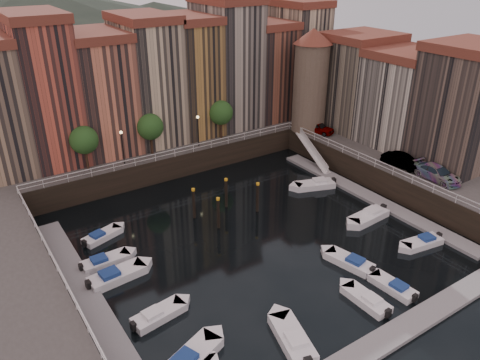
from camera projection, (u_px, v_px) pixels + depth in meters
ground at (249, 237)px, 46.58m from camera, size 200.00×200.00×0.00m
quay_far at (144, 143)px, 65.40m from camera, size 80.00×20.00×3.00m
quay_right at (442, 166)px, 58.35m from camera, size 20.00×36.00×3.00m
dock_left at (91, 301)px, 37.69m from camera, size 2.00×28.00×0.35m
dock_right at (370, 197)px, 53.81m from camera, size 2.00×28.00×0.35m
dock_near at (382, 342)px, 33.77m from camera, size 30.00×2.00×0.35m
mountains at (24, 25)px, 126.38m from camera, size 145.00×100.00×18.00m
far_terrace at (168, 76)px, 61.04m from camera, size 48.70×10.30×17.50m
right_terrace at (407, 94)px, 58.42m from camera, size 9.30×24.30×14.00m
corner_tower at (311, 79)px, 62.93m from camera, size 5.20×5.20×13.80m
promenade_trees at (155, 126)px, 56.67m from camera, size 21.20×3.20×5.20m
street_lamps at (162, 133)px, 56.39m from camera, size 10.36×0.36×4.18m
railings at (223, 185)px, 48.58m from camera, size 36.08×34.04×0.52m
gangway at (313, 151)px, 61.74m from camera, size 2.78×8.32×3.73m
mooring_pilings at (224, 202)px, 49.62m from camera, size 6.74×3.68×3.78m
boat_left_0 at (190, 359)px, 32.02m from camera, size 5.34×3.56×1.21m
boat_left_1 at (158, 315)px, 36.01m from camera, size 4.63×2.24×1.04m
boat_left_2 at (116, 276)px, 40.29m from camera, size 5.31×2.34×1.20m
boat_left_3 at (105, 261)px, 42.27m from camera, size 4.57×1.75×1.05m
boat_left_4 at (102, 236)px, 46.10m from camera, size 4.29×2.68×0.96m
boat_right_0 at (423, 242)px, 45.08m from camera, size 4.52×2.23×1.02m
boat_right_2 at (369, 216)px, 49.41m from camera, size 5.21×2.21×1.18m
boat_right_3 at (316, 185)px, 56.19m from camera, size 5.12×3.29×1.15m
boat_near_1 at (293, 339)px, 33.68m from camera, size 3.15×5.39×1.21m
boat_near_2 at (367, 300)px, 37.57m from camera, size 1.67×4.46×1.02m
boat_near_3 at (394, 287)px, 39.07m from camera, size 1.81×4.34×0.98m
car_a at (318, 128)px, 64.30m from camera, size 3.14×4.86×1.54m
car_b at (402, 162)px, 53.87m from camera, size 2.48×5.03×1.59m
car_c at (437, 174)px, 50.89m from camera, size 2.44×5.60×1.60m
boat_extra_462 at (350, 262)px, 42.17m from camera, size 2.63×4.86×1.09m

